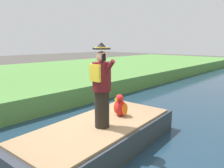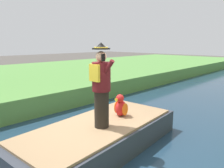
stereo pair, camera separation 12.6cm
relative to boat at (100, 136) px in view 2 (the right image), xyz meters
The scene contains 5 objects.
ground_plane 0.41m from the boat, 90.00° to the right, with size 80.00×80.00×0.00m, color #4C4742.
canal_water 0.36m from the boat, 90.00° to the right, with size 5.96×48.00×0.10m, color #1E384C.
boat is the anchor object (origin of this frame).
person_pirate 1.25m from the boat, 28.81° to the right, with size 0.61×0.42×1.85m.
parrot_plush 0.91m from the boat, 89.27° to the left, with size 0.36×0.35×0.57m.
Camera 2 is at (3.50, -3.09, 2.56)m, focal length 34.30 mm.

